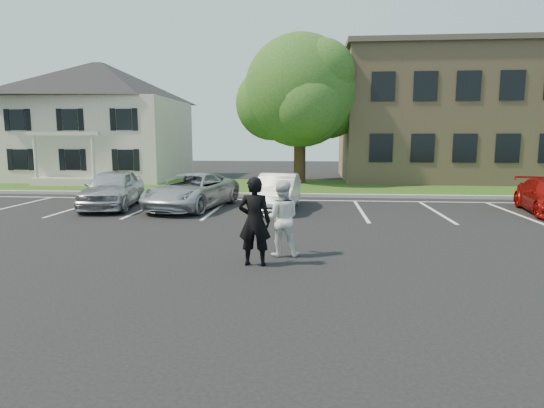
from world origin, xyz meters
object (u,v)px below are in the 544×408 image
Objects in this scene: tree at (302,94)px; car_silver_minivan at (192,191)px; man_black_suit at (254,221)px; car_white_sedan at (278,192)px; house at (102,122)px; man_white_shirt at (281,218)px; car_silver_west at (113,189)px; office_building at (514,116)px.

car_silver_minivan is at bearing -111.74° from tree.
car_white_sedan is (-0.10, 7.97, -0.29)m from man_black_suit.
house reaches higher than man_white_shirt.
tree is at bearing 89.77° from car_white_sedan.
car_silver_minivan is at bearing -63.07° from man_white_shirt.
car_silver_minivan is at bearing -7.61° from car_silver_west.
car_silver_minivan is (9.20, -11.95, -3.14)m from house.
man_black_suit is at bearing 55.87° from man_white_shirt.
car_silver_west is at bearing -63.46° from house.
tree is 4.50× the size of man_black_suit.
tree is 2.11× the size of car_white_sedan.
tree reaches higher than house.
car_white_sedan is (-0.63, 7.10, -0.21)m from man_white_shirt.
office_building is 25.25m from man_white_shirt.
tree is 1.77× the size of car_silver_minivan.
car_silver_minivan is (-4.05, -10.14, -4.66)m from tree.
house is 2.47× the size of car_white_sedan.
office_building is at bearing 47.34° from car_white_sedan.
house is 13.46m from tree.
car_silver_west is 3.21m from car_silver_minivan.
house is 13.77m from car_silver_west.
man_black_suit is 0.39× the size of car_silver_minivan.
tree is at bearing 81.21° from car_silver_minivan.
office_building reaches higher than man_black_suit.
man_white_shirt is at bearing -123.42° from office_building.
man_white_shirt is 8.01m from car_silver_minivan.
car_white_sedan is at bearing -43.12° from house.
tree reaches higher than car_silver_west.
tree is at bearing 45.96° from car_silver_west.
house is at bearing 140.47° from car_white_sedan.
man_black_suit reaches higher than car_white_sedan.
tree is 18.48m from man_black_suit.
man_black_suit is 10.23m from car_silver_west.
car_silver_west is at bearing -47.65° from man_black_suit.
office_building is 2.55× the size of tree.
tree is at bearing -7.77° from house.
tree reaches higher than man_white_shirt.
man_white_shirt is at bearing -90.13° from tree.
man_white_shirt is at bearing -52.23° from car_silver_west.
car_white_sedan is at bearing -93.82° from tree.
car_white_sedan is (3.38, 0.17, -0.00)m from car_silver_minivan.
car_white_sedan is at bearing -87.73° from man_black_suit.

